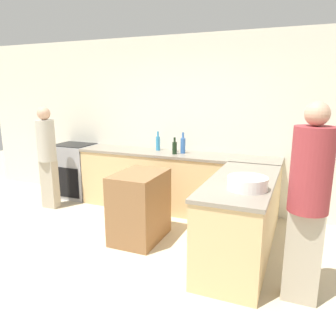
# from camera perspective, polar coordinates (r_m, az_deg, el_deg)

# --- Properties ---
(ground_plane) EXTENTS (14.00, 14.00, 0.00)m
(ground_plane) POSITION_cam_1_polar(r_m,az_deg,el_deg) (3.72, -10.51, -17.21)
(ground_plane) COLOR beige
(wall_back) EXTENTS (8.00, 0.06, 2.70)m
(wall_back) POSITION_cam_1_polar(r_m,az_deg,el_deg) (5.29, 2.58, 7.68)
(wall_back) COLOR silver
(wall_back) RESTS_ON ground_plane
(counter_back) EXTENTS (3.16, 0.62, 0.94)m
(counter_back) POSITION_cam_1_polar(r_m,az_deg,el_deg) (5.16, 1.24, -2.44)
(counter_back) COLOR #D6B27A
(counter_back) RESTS_ON ground_plane
(counter_peninsula) EXTENTS (0.69, 1.73, 0.94)m
(counter_peninsula) POSITION_cam_1_polar(r_m,az_deg,el_deg) (3.79, 12.43, -8.76)
(counter_peninsula) COLOR #D6B27A
(counter_peninsula) RESTS_ON ground_plane
(range_oven) EXTENTS (0.69, 0.60, 0.95)m
(range_oven) POSITION_cam_1_polar(r_m,az_deg,el_deg) (6.10, -15.85, -0.41)
(range_oven) COLOR #99999E
(range_oven) RESTS_ON ground_plane
(island_table) EXTENTS (0.55, 0.77, 0.88)m
(island_table) POSITION_cam_1_polar(r_m,az_deg,el_deg) (4.20, -4.95, -6.68)
(island_table) COLOR brown
(island_table) RESTS_ON ground_plane
(mixing_bowl) EXTENTS (0.39, 0.39, 0.12)m
(mixing_bowl) POSITION_cam_1_polar(r_m,az_deg,el_deg) (3.29, 13.66, -2.58)
(mixing_bowl) COLOR white
(mixing_bowl) RESTS_ON counter_peninsula
(water_bottle_blue) EXTENTS (0.07, 0.07, 0.32)m
(water_bottle_blue) POSITION_cam_1_polar(r_m,az_deg,el_deg) (5.00, 2.62, 4.02)
(water_bottle_blue) COLOR #386BB7
(water_bottle_blue) RESTS_ON counter_back
(vinegar_bottle_clear) EXTENTS (0.06, 0.06, 0.18)m
(vinegar_bottle_clear) POSITION_cam_1_polar(r_m,az_deg,el_deg) (5.11, 1.21, 3.61)
(vinegar_bottle_clear) COLOR silver
(vinegar_bottle_clear) RESTS_ON counter_back
(wine_bottle_dark) EXTENTS (0.07, 0.07, 0.25)m
(wine_bottle_dark) POSITION_cam_1_polar(r_m,az_deg,el_deg) (4.93, 1.15, 3.59)
(wine_bottle_dark) COLOR black
(wine_bottle_dark) RESTS_ON counter_back
(dish_soap_bottle) EXTENTS (0.07, 0.07, 0.30)m
(dish_soap_bottle) POSITION_cam_1_polar(r_m,az_deg,el_deg) (5.25, -1.76, 4.40)
(dish_soap_bottle) COLOR #338CBF
(dish_soap_bottle) RESTS_ON counter_back
(person_by_range) EXTENTS (0.28, 0.28, 1.63)m
(person_by_range) POSITION_cam_1_polar(r_m,az_deg,el_deg) (5.54, -20.29, 2.38)
(person_by_range) COLOR #ADA38E
(person_by_range) RESTS_ON ground_plane
(person_at_peninsula) EXTENTS (0.34, 0.34, 1.80)m
(person_at_peninsula) POSITION_cam_1_polar(r_m,az_deg,el_deg) (3.07, 23.26, -4.88)
(person_at_peninsula) COLOR #ADA38E
(person_at_peninsula) RESTS_ON ground_plane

